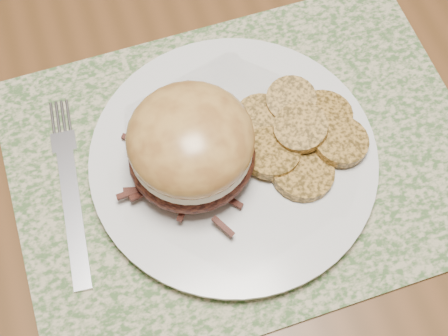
# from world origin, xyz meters

# --- Properties ---
(ground) EXTENTS (3.50, 3.50, 0.00)m
(ground) POSITION_xyz_m (0.00, 0.00, 0.00)
(ground) COLOR brown
(ground) RESTS_ON ground
(dining_table) EXTENTS (1.50, 0.90, 0.75)m
(dining_table) POSITION_xyz_m (0.00, 0.00, 0.67)
(dining_table) COLOR brown
(dining_table) RESTS_ON ground
(placemat) EXTENTS (0.45, 0.33, 0.00)m
(placemat) POSITION_xyz_m (-0.20, -0.11, 0.75)
(placemat) COLOR #416031
(placemat) RESTS_ON dining_table
(dinner_plate) EXTENTS (0.26, 0.26, 0.02)m
(dinner_plate) POSITION_xyz_m (-0.22, -0.12, 0.76)
(dinner_plate) COLOR silver
(dinner_plate) RESTS_ON placemat
(pork_sandwich) EXTENTS (0.12, 0.11, 0.09)m
(pork_sandwich) POSITION_xyz_m (-0.26, -0.12, 0.81)
(pork_sandwich) COLOR black
(pork_sandwich) RESTS_ON dinner_plate
(roasted_potatoes) EXTENTS (0.14, 0.14, 0.03)m
(roasted_potatoes) POSITION_xyz_m (-0.15, -0.12, 0.78)
(roasted_potatoes) COLOR #A37430
(roasted_potatoes) RESTS_ON dinner_plate
(fork) EXTENTS (0.04, 0.20, 0.00)m
(fork) POSITION_xyz_m (-0.37, -0.09, 0.76)
(fork) COLOR silver
(fork) RESTS_ON placemat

